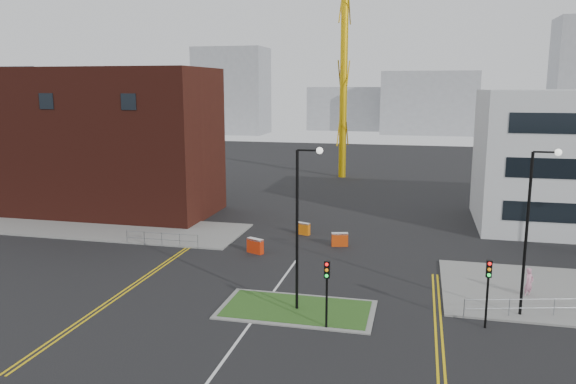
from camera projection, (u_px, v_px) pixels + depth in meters
name	position (u px, v px, depth m)	size (l,w,h in m)	color
ground	(212.00, 377.00, 24.15)	(200.00, 200.00, 0.00)	black
pavement_left	(89.00, 227.00, 49.69)	(28.00, 8.00, 0.12)	slate
island_kerb	(297.00, 310.00, 31.33)	(8.60, 4.60, 0.08)	slate
grass_island	(297.00, 309.00, 31.33)	(8.00, 4.00, 0.12)	#274A18
brick_building	(92.00, 143.00, 54.84)	(24.20, 10.07, 14.24)	#481912
streetlamp_island	(301.00, 216.00, 30.28)	(1.46, 0.36, 9.18)	black
streetlamp_right_near	(532.00, 220.00, 29.48)	(1.46, 0.36, 9.18)	black
traffic_light_island	(327.00, 281.00, 28.48)	(0.28, 0.33, 3.65)	black
traffic_light_right	(488.00, 281.00, 28.58)	(0.28, 0.33, 3.65)	black
railing_left	(162.00, 237.00, 43.71)	(6.05, 0.05, 1.10)	gray
centre_line	(227.00, 356.00, 26.06)	(0.15, 30.00, 0.01)	silver
yellow_left_a	(135.00, 282.00, 35.74)	(0.12, 24.00, 0.01)	gold
yellow_left_b	(140.00, 283.00, 35.67)	(0.12, 24.00, 0.01)	gold
yellow_right_a	(436.00, 339.00, 27.73)	(0.12, 20.00, 0.01)	gold
yellow_right_b	(442.00, 340.00, 27.66)	(0.12, 20.00, 0.01)	gold
skyline_a	(232.00, 91.00, 145.88)	(18.00, 12.00, 22.00)	gray
skyline_b	(429.00, 103.00, 144.68)	(24.00, 12.00, 16.00)	gray
skyline_d	(363.00, 109.00, 158.69)	(30.00, 12.00, 12.00)	gray
pedestrian	(529.00, 283.00, 33.09)	(0.66, 0.43, 1.80)	#CC849E
barrier_left	(303.00, 228.00, 47.22)	(1.27, 0.79, 1.02)	orange
barrier_mid	(255.00, 245.00, 41.95)	(1.39, 0.96, 1.12)	red
barrier_right	(340.00, 239.00, 43.76)	(1.34, 0.72, 1.07)	#C33A0A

